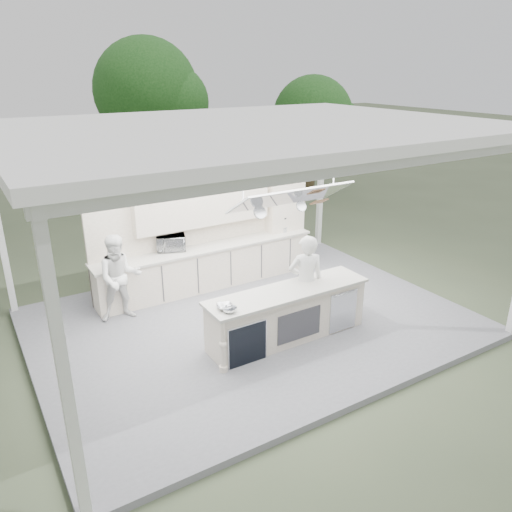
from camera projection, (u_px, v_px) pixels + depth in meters
ground at (252, 325)px, 9.78m from camera, size 90.00×90.00×0.00m
stage_deck at (252, 323)px, 9.76m from camera, size 8.00×6.00×0.12m
tent at (252, 132)px, 8.45m from camera, size 8.20×6.20×3.86m
demo_island at (287, 315)px, 8.93m from camera, size 3.10×0.79×0.95m
back_counter at (208, 266)px, 11.08m from camera, size 5.08×0.72×0.95m
back_wall_unit at (220, 219)px, 11.12m from camera, size 5.05×0.48×2.25m
tree_cluster at (93, 114)px, 16.30m from camera, size 19.55×9.40×5.85m
head_chef at (306, 282)px, 9.22m from camera, size 0.77×0.64×1.81m
sous_chef at (120, 278)px, 9.52m from camera, size 0.93×0.78×1.71m
toaster_oven at (171, 243)px, 10.62m from camera, size 0.71×0.59×0.33m
bowl_large at (225, 307)px, 8.11m from camera, size 0.33×0.33×0.07m
bowl_small at (230, 310)px, 7.99m from camera, size 0.29×0.29×0.07m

